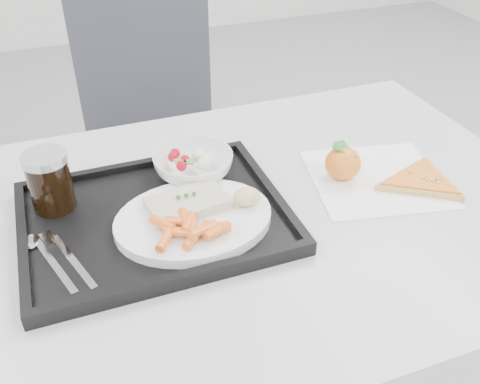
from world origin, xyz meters
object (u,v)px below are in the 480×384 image
at_px(chair, 157,126).
at_px(cola_glass, 49,180).
at_px(table, 236,240).
at_px(dinner_plate, 194,220).
at_px(pizza_slice, 421,181).
at_px(tray, 155,219).
at_px(tangerine, 343,163).
at_px(salad_bowl, 193,165).

bearing_deg(chair, cola_glass, -115.71).
height_order(table, dinner_plate, dinner_plate).
relative_size(dinner_plate, pizza_slice, 1.24).
xyz_separation_m(cola_glass, pizza_slice, (0.67, -0.15, -0.06)).
distance_m(chair, tray, 0.80).
bearing_deg(tangerine, pizza_slice, -29.49).
height_order(tray, salad_bowl, salad_bowl).
height_order(table, chair, chair).
bearing_deg(table, salad_bowl, 109.86).
height_order(chair, dinner_plate, chair).
distance_m(dinner_plate, tangerine, 0.32).
xyz_separation_m(table, salad_bowl, (-0.04, 0.12, 0.11)).
xyz_separation_m(tray, salad_bowl, (0.10, 0.10, 0.03)).
relative_size(table, cola_glass, 11.11).
xyz_separation_m(tray, dinner_plate, (0.06, -0.05, 0.02)).
height_order(chair, tangerine, chair).
xyz_separation_m(table, tangerine, (0.23, 0.03, 0.10)).
bearing_deg(dinner_plate, chair, 82.75).
distance_m(cola_glass, tangerine, 0.54).
distance_m(table, dinner_plate, 0.13).
xyz_separation_m(cola_glass, tangerine, (0.53, -0.08, -0.04)).
bearing_deg(table, dinner_plate, -162.80).
bearing_deg(dinner_plate, table, 17.20).
relative_size(salad_bowl, cola_glass, 1.41).
height_order(salad_bowl, tangerine, tangerine).
relative_size(chair, tray, 2.07).
height_order(tray, cola_glass, cola_glass).
bearing_deg(cola_glass, pizza_slice, -13.11).
distance_m(tray, tangerine, 0.38).
bearing_deg(dinner_plate, pizza_slice, -2.61).
bearing_deg(chair, salad_bowl, -95.11).
bearing_deg(chair, pizza_slice, -66.85).
height_order(tray, tangerine, tangerine).
xyz_separation_m(dinner_plate, pizza_slice, (0.45, -0.02, -0.01)).
distance_m(chair, dinner_plate, 0.83).
xyz_separation_m(tray, pizza_slice, (0.51, -0.07, 0.00)).
height_order(table, tray, tray).
xyz_separation_m(chair, pizza_slice, (0.35, -0.81, 0.22)).
bearing_deg(dinner_plate, tray, 142.17).
xyz_separation_m(table, tray, (-0.14, 0.02, 0.08)).
xyz_separation_m(dinner_plate, salad_bowl, (0.04, 0.14, 0.01)).
height_order(dinner_plate, tangerine, tangerine).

